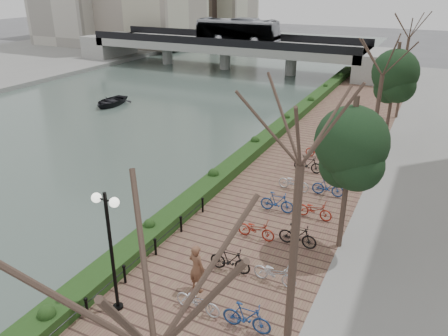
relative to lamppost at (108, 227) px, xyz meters
The scene contains 11 objects.
ground 4.61m from the lamppost, 138.42° to the right, with size 220.00×220.00×0.00m, color #59595B.
river_water 29.02m from the lamppost, 126.27° to the left, with size 30.00×130.00×0.02m, color #495B55.
promenade 16.20m from the lamppost, 82.84° to the left, with size 8.00×75.00×0.50m, color brown.
hedge 18.49m from the lamppost, 94.48° to the left, with size 1.10×56.00×0.60m, color #1E3914.
chain_fence 2.95m from the lamppost, 162.05° to the left, with size 0.10×14.10×0.70m.
lamppost is the anchor object (origin of this frame).
pedestrian 3.66m from the lamppost, 46.12° to the left, with size 0.68×0.45×1.88m, color brown.
bicycle_parking 9.95m from the lamppost, 68.77° to the left, with size 2.40×17.32×1.00m.
street_trees 12.42m from the lamppost, 61.24° to the left, with size 3.20×37.12×6.80m.
bridge 46.31m from the lamppost, 111.10° to the left, with size 36.00×10.77×6.50m.
boat 29.07m from the lamppost, 130.19° to the left, with size 2.83×3.97×0.82m, color black.
Camera 1 is at (10.55, -7.26, 10.90)m, focal length 35.00 mm.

